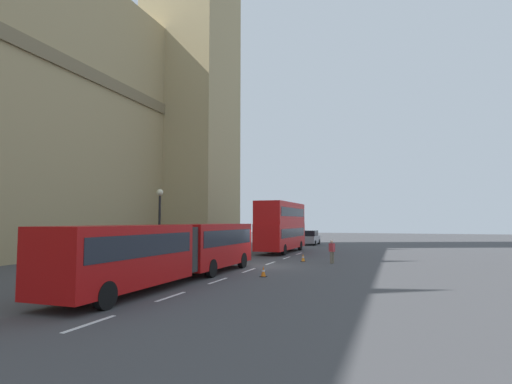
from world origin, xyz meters
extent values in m
plane|color=#424244|center=(0.00, 0.00, 0.00)|extent=(160.00, 160.00, 0.00)
cube|color=silver|center=(-16.32, 0.00, 0.01)|extent=(2.20, 0.16, 0.01)
cube|color=silver|center=(-11.72, 0.00, 0.01)|extent=(2.20, 0.16, 0.01)
cube|color=silver|center=(-7.12, 0.00, 0.01)|extent=(2.20, 0.16, 0.01)
cube|color=silver|center=(-2.52, 0.00, 0.01)|extent=(2.20, 0.16, 0.01)
cube|color=silver|center=(2.08, 0.00, 0.01)|extent=(2.20, 0.16, 0.01)
cube|color=silver|center=(6.68, 0.00, 0.01)|extent=(2.20, 0.16, 0.01)
cube|color=silver|center=(11.28, 0.00, 0.01)|extent=(2.20, 0.16, 0.01)
cube|color=tan|center=(19.19, 16.00, 26.59)|extent=(9.86, 9.86, 53.18)
cube|color=#B20F0F|center=(-3.83, 2.00, 1.65)|extent=(7.62, 2.50, 2.50)
cube|color=#1E232D|center=(-3.83, 2.00, 2.10)|extent=(7.01, 2.54, 0.90)
cube|color=#B20F0F|center=(-12.35, 2.00, 1.65)|extent=(7.62, 2.50, 2.50)
cube|color=#1E232D|center=(-12.35, 2.00, 2.10)|extent=(7.01, 2.54, 0.90)
cylinder|color=#2D2D2D|center=(-8.09, 2.00, 1.65)|extent=(2.38, 2.38, 2.25)
cylinder|color=black|center=(-1.39, 0.88, 0.50)|extent=(1.00, 0.30, 1.00)
cylinder|color=black|center=(-6.11, 0.88, 0.50)|extent=(1.00, 0.30, 1.00)
cylinder|color=black|center=(-14.63, 0.88, 0.50)|extent=(1.00, 0.30, 1.00)
cube|color=red|center=(12.22, 2.00, 1.60)|extent=(10.07, 2.50, 2.40)
cube|color=black|center=(12.22, 2.00, 1.95)|extent=(9.06, 2.54, 0.84)
cube|color=red|center=(12.22, 2.00, 3.85)|extent=(9.87, 2.50, 2.10)
cube|color=black|center=(12.22, 2.00, 3.95)|extent=(9.06, 2.54, 0.84)
cylinder|color=black|center=(15.45, 0.88, 0.50)|extent=(1.00, 0.30, 1.00)
cylinder|color=black|center=(9.00, 0.88, 0.50)|extent=(1.00, 0.30, 1.00)
cube|color=gray|center=(25.76, 1.85, 0.70)|extent=(4.40, 1.80, 0.90)
cube|color=black|center=(25.56, 1.85, 1.50)|extent=(2.46, 1.66, 0.70)
cylinder|color=black|center=(27.17, 1.04, 0.32)|extent=(0.64, 0.30, 0.64)
cylinder|color=black|center=(24.35, 1.04, 0.32)|extent=(0.64, 0.30, 0.64)
cube|color=black|center=(-4.89, -1.74, 0.01)|extent=(0.36, 0.36, 0.03)
cone|color=orange|center=(-4.89, -1.74, 0.31)|extent=(0.28, 0.28, 0.55)
cylinder|color=white|center=(-4.89, -1.74, 0.33)|extent=(0.17, 0.17, 0.08)
cube|color=black|center=(4.10, -1.98, 0.01)|extent=(0.36, 0.36, 0.03)
cone|color=orange|center=(4.10, -1.98, 0.31)|extent=(0.28, 0.28, 0.55)
cylinder|color=white|center=(4.10, -1.98, 0.33)|extent=(0.17, 0.17, 0.08)
cylinder|color=black|center=(-2.53, 6.50, 0.15)|extent=(0.32, 0.32, 0.30)
cylinder|color=black|center=(-2.53, 6.50, 2.40)|extent=(0.16, 0.16, 4.80)
sphere|color=beige|center=(-2.53, 6.50, 5.05)|extent=(0.44, 0.44, 0.44)
cylinder|color=#726651|center=(3.32, -4.24, 0.43)|extent=(0.16, 0.16, 0.86)
cylinder|color=#726651|center=(3.49, -4.34, 0.43)|extent=(0.16, 0.16, 0.86)
cube|color=#BF383F|center=(3.40, -4.29, 1.16)|extent=(0.41, 0.47, 0.60)
sphere|color=beige|center=(3.40, -4.29, 1.58)|extent=(0.22, 0.22, 0.22)
camera|label=1|loc=(-26.33, -8.78, 3.09)|focal=28.23mm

